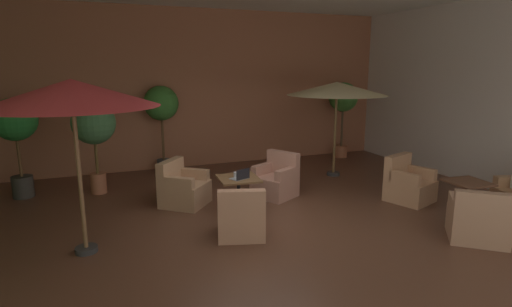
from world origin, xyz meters
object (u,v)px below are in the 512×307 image
(patio_umbrella_tall_red, at_px, (72,94))
(potted_tree_right_corner, at_px, (94,127))
(potted_tree_left_corner, at_px, (15,127))
(potted_tree_mid_right, at_px, (343,101))
(patio_umbrella_center_beige, at_px, (337,89))
(cafe_table_front_left, at_px, (239,184))
(cafe_table_front_right, at_px, (467,189))
(potted_tree_mid_left, at_px, (161,107))
(armchair_front_left_south, at_px, (183,189))
(armchair_front_right_east, at_px, (408,185))
(armchair_front_left_north, at_px, (241,217))
(armchair_front_left_east, at_px, (276,181))
(open_laptop, at_px, (241,176))
(armchair_front_right_south, at_px, (478,221))
(iced_drink_cup, at_px, (236,175))

(patio_umbrella_tall_red, relative_size, potted_tree_right_corner, 1.28)
(potted_tree_left_corner, bearing_deg, potted_tree_mid_right, 5.87)
(patio_umbrella_center_beige, distance_m, potted_tree_right_corner, 5.55)
(cafe_table_front_left, relative_size, cafe_table_front_right, 1.09)
(potted_tree_mid_left, bearing_deg, potted_tree_left_corner, -162.00)
(armchair_front_left_south, xyz_separation_m, potted_tree_mid_right, (5.25, 2.53, 1.34))
(armchair_front_right_east, xyz_separation_m, patio_umbrella_center_beige, (-0.34, 2.24, 1.80))
(armchair_front_left_north, height_order, potted_tree_left_corner, potted_tree_left_corner)
(armchair_front_left_east, xyz_separation_m, open_laptop, (-1.01, -0.67, 0.37))
(armchair_front_left_east, relative_size, open_laptop, 2.74)
(cafe_table_front_right, bearing_deg, cafe_table_front_left, 155.11)
(cafe_table_front_right, height_order, patio_umbrella_center_beige, patio_umbrella_center_beige)
(patio_umbrella_center_beige, bearing_deg, armchair_front_left_north, -141.74)
(potted_tree_mid_left, height_order, potted_tree_mid_right, potted_tree_mid_right)
(armchair_front_left_east, distance_m, open_laptop, 1.27)
(armchair_front_left_east, bearing_deg, armchair_front_right_south, -57.39)
(armchair_front_left_south, height_order, armchair_front_right_south, armchair_front_left_south)
(armchair_front_right_south, bearing_deg, potted_tree_left_corner, 144.12)
(armchair_front_left_south, bearing_deg, cafe_table_front_left, -39.24)
(patio_umbrella_center_beige, distance_m, potted_tree_left_corner, 7.02)
(patio_umbrella_tall_red, distance_m, iced_drink_cup, 3.16)
(armchair_front_right_south, distance_m, open_laptop, 3.94)
(cafe_table_front_right, distance_m, potted_tree_mid_right, 5.18)
(open_laptop, bearing_deg, cafe_table_front_right, -23.46)
(armchair_front_right_south, relative_size, potted_tree_mid_right, 0.51)
(patio_umbrella_center_beige, height_order, potted_tree_mid_left, patio_umbrella_center_beige)
(armchair_front_left_north, bearing_deg, potted_tree_left_corner, 135.36)
(cafe_table_front_left, relative_size, patio_umbrella_tall_red, 0.31)
(iced_drink_cup, bearing_deg, potted_tree_left_corner, 147.84)
(potted_tree_right_corner, bearing_deg, armchair_front_right_south, -40.93)
(armchair_front_left_south, distance_m, potted_tree_mid_right, 5.98)
(armchair_front_left_north, bearing_deg, patio_umbrella_center_beige, 38.26)
(cafe_table_front_left, height_order, armchair_front_right_east, armchair_front_right_east)
(armchair_front_left_east, distance_m, armchair_front_right_south, 3.75)
(potted_tree_mid_right, bearing_deg, armchair_front_right_south, -102.66)
(armchair_front_right_east, relative_size, open_laptop, 2.68)
(cafe_table_front_left, distance_m, armchair_front_left_east, 1.17)
(cafe_table_front_right, relative_size, potted_tree_mid_right, 0.32)
(armchair_front_left_south, height_order, potted_tree_right_corner, potted_tree_right_corner)
(armchair_front_right_east, xyz_separation_m, potted_tree_mid_left, (-4.23, 4.09, 1.33))
(potted_tree_left_corner, bearing_deg, armchair_front_left_east, -20.69)
(cafe_table_front_left, height_order, open_laptop, open_laptop)
(patio_umbrella_center_beige, distance_m, open_laptop, 3.74)
(patio_umbrella_tall_red, distance_m, potted_tree_mid_left, 4.64)
(potted_tree_mid_left, relative_size, potted_tree_mid_right, 0.99)
(armchair_front_left_north, height_order, potted_tree_mid_right, potted_tree_mid_right)
(cafe_table_front_left, distance_m, armchair_front_right_south, 4.01)
(cafe_table_front_left, distance_m, open_laptop, 0.22)
(open_laptop, bearing_deg, iced_drink_cup, 118.56)
(patio_umbrella_center_beige, distance_m, potted_tree_mid_left, 4.33)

